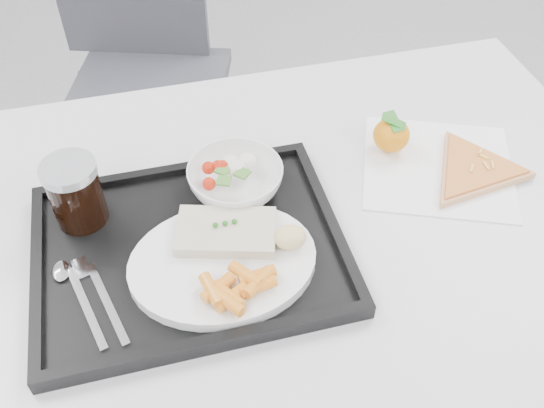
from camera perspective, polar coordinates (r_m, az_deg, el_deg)
name	(u,v)px	position (r m, az deg, el deg)	size (l,w,h in m)	color
table	(279,245)	(1.01, 0.67, -3.91)	(1.20, 0.80, 0.75)	#B8B8BB
chair	(140,50)	(1.78, -12.30, 13.98)	(0.53, 0.54, 0.93)	#35353C
tray	(190,250)	(0.91, -7.72, -4.32)	(0.45, 0.35, 0.03)	black
dinner_plate	(223,263)	(0.87, -4.66, -5.51)	(0.27, 0.27, 0.02)	white
fish_fillet	(226,232)	(0.88, -4.35, -2.60)	(0.16, 0.12, 0.03)	beige
bread_roll	(290,237)	(0.87, 1.70, -3.13)	(0.06, 0.06, 0.03)	#E6CD89
salad_bowl	(235,179)	(0.96, -3.46, 2.35)	(0.15, 0.15, 0.05)	white
cola_glass	(75,192)	(0.94, -18.03, 1.09)	(0.08, 0.08, 0.11)	black
cutlery	(83,290)	(0.89, -17.32, -7.74)	(0.10, 0.17, 0.01)	silver
napkin	(438,167)	(1.08, 15.34, 3.42)	(0.32, 0.32, 0.00)	white
tangerine	(391,135)	(1.07, 11.16, 6.41)	(0.08, 0.08, 0.07)	#E95A01
pizza_slice	(474,170)	(1.08, 18.47, 3.08)	(0.31, 0.31, 0.02)	tan
carrot_pile	(237,288)	(0.82, -3.28, -7.86)	(0.11, 0.09, 0.03)	orange
salad_contents	(230,167)	(0.97, -4.00, 3.49)	(0.10, 0.07, 0.03)	#B01D0A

